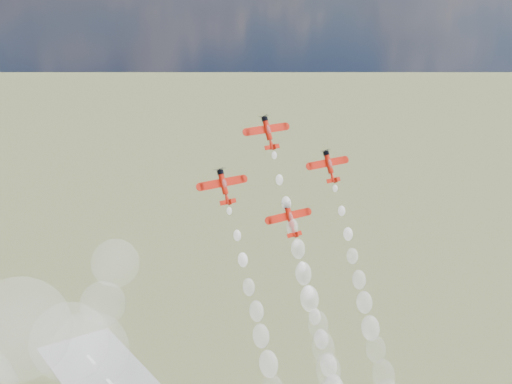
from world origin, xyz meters
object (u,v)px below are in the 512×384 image
object	(u,v)px
plane_left	(224,186)
plane_slot	(290,219)
plane_right	(329,166)
plane_lead	(268,132)

from	to	relation	value
plane_left	plane_slot	bearing A→B (deg)	-17.20
plane_left	plane_right	size ratio (longest dim) A/B	1.00
plane_lead	plane_right	world-z (taller)	plane_lead
plane_right	plane_slot	size ratio (longest dim) A/B	1.00
plane_lead	plane_right	xyz separation A→B (m)	(14.15, -4.38, -8.88)
plane_right	plane_slot	bearing A→B (deg)	-162.80
plane_lead	plane_left	distance (m)	17.27
plane_lead	plane_slot	world-z (taller)	plane_lead
plane_left	plane_slot	distance (m)	17.27
plane_slot	plane_right	bearing A→B (deg)	17.20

